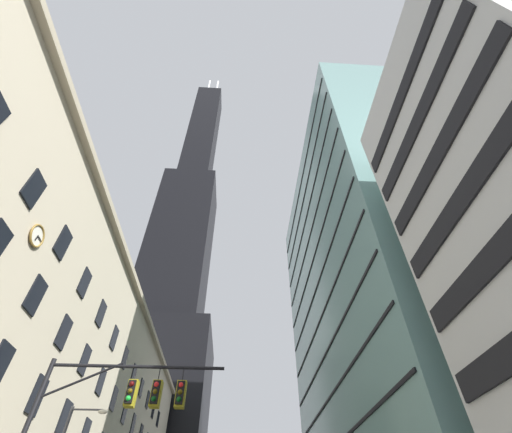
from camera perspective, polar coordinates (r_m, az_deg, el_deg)
station_building at (r=46.11m, az=-33.94°, el=-24.31°), size 18.03×68.97×24.41m
dark_skyscraper at (r=108.82m, az=-13.69°, el=-10.37°), size 27.04×27.04×201.98m
glass_office_midrise at (r=45.63m, az=19.96°, el=-11.94°), size 15.83×36.55×47.93m
traffic_signal_mast at (r=16.85m, az=-22.18°, el=-27.75°), size 7.69×0.63×7.10m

